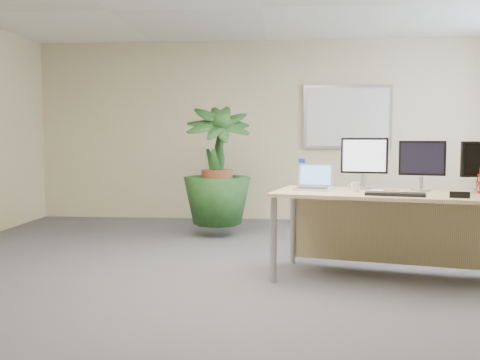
# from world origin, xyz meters

# --- Properties ---
(floor) EXTENTS (8.00, 8.00, 0.00)m
(floor) POSITION_xyz_m (0.00, 0.00, 0.00)
(floor) COLOR #444449
(floor) RESTS_ON ground
(back_wall) EXTENTS (7.00, 0.04, 2.70)m
(back_wall) POSITION_xyz_m (0.00, 4.00, 1.35)
(back_wall) COLOR beige
(back_wall) RESTS_ON floor
(whiteboard) EXTENTS (1.30, 0.04, 0.95)m
(whiteboard) POSITION_xyz_m (1.20, 3.97, 1.55)
(whiteboard) COLOR silver
(whiteboard) RESTS_ON back_wall
(desk) EXTENTS (2.15, 1.30, 0.77)m
(desk) POSITION_xyz_m (1.23, 0.67, 0.61)
(desk) COLOR tan
(desk) RESTS_ON floor
(floor_plant) EXTENTS (1.01, 1.01, 1.50)m
(floor_plant) POSITION_xyz_m (-0.58, 2.56, 0.75)
(floor_plant) COLOR #153A16
(floor_plant) RESTS_ON floor
(monitor_left) EXTENTS (0.42, 0.19, 0.47)m
(monitor_left) POSITION_xyz_m (1.01, 0.89, 1.04)
(monitor_left) COLOR #A5A5A9
(monitor_left) RESTS_ON desk
(monitor_right) EXTENTS (0.40, 0.18, 0.45)m
(monitor_right) POSITION_xyz_m (1.49, 0.76, 1.03)
(monitor_right) COLOR #A5A5A9
(monitor_right) RESTS_ON desk
(laptop) EXTENTS (0.38, 0.35, 0.23)m
(laptop) POSITION_xyz_m (0.54, 0.81, 0.83)
(laptop) COLOR white
(laptop) RESTS_ON desk
(keyboard) EXTENTS (0.50, 0.27, 0.03)m
(keyboard) POSITION_xyz_m (1.17, 0.32, 0.79)
(keyboard) COLOR black
(keyboard) RESTS_ON desk
(coffee_mug) EXTENTS (0.11, 0.08, 0.08)m
(coffee_mug) POSITION_xyz_m (0.88, 0.60, 0.82)
(coffee_mug) COLOR white
(coffee_mug) RESTS_ON desk
(spiral_notebook) EXTENTS (0.36, 0.32, 0.01)m
(spiral_notebook) POSITION_xyz_m (1.13, 0.54, 0.78)
(spiral_notebook) COLOR silver
(spiral_notebook) RESTS_ON desk
(orange_pen) EXTENTS (0.13, 0.01, 0.01)m
(orange_pen) POSITION_xyz_m (1.20, 0.58, 0.79)
(orange_pen) COLOR orange
(orange_pen) RESTS_ON spiral_notebook
(yellow_highlighter) EXTENTS (0.12, 0.04, 0.02)m
(yellow_highlighter) POSITION_xyz_m (1.38, 0.46, 0.78)
(yellow_highlighter) COLOR #FAFF1A
(yellow_highlighter) RESTS_ON desk
(water_bottle) EXTENTS (0.07, 0.07, 0.27)m
(water_bottle) POSITION_xyz_m (0.44, 1.05, 0.90)
(water_bottle) COLOR silver
(water_bottle) RESTS_ON desk
(stapler) EXTENTS (0.16, 0.07, 0.05)m
(stapler) POSITION_xyz_m (1.65, 0.20, 0.80)
(stapler) COLOR black
(stapler) RESTS_ON desk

